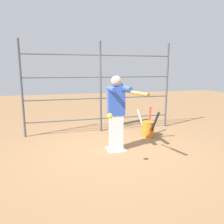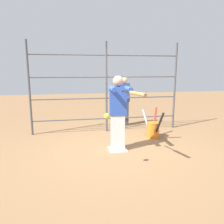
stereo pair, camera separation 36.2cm
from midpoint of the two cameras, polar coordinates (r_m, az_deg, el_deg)
name	(u,v)px [view 1 (the left image)]	position (r m, az deg, el deg)	size (l,w,h in m)	color
ground_plane	(116,149)	(5.12, -1.00, -9.79)	(24.00, 24.00, 0.00)	olive
home_plate	(116,149)	(5.12, -1.01, -9.69)	(0.40, 0.40, 0.02)	white
fence_backstop	(101,88)	(6.37, -4.64, 6.35)	(4.33, 0.06, 2.60)	#4C4C51
batter	(116,111)	(4.85, -0.99, 0.26)	(0.43, 0.59, 1.69)	silver
baseball_bat_swinging	(137,93)	(3.96, 4.04, 4.92)	(0.26, 0.80, 0.07)	black
softball_in_flight	(110,116)	(3.77, -3.33, -1.10)	(0.10, 0.10, 0.10)	yellow
bat_bucket	(148,128)	(6.05, 7.71, -4.18)	(0.43, 0.78, 0.79)	orange
bystander_behind_fence	(117,100)	(7.11, -0.05, 3.06)	(0.33, 0.20, 1.60)	#3F3F47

